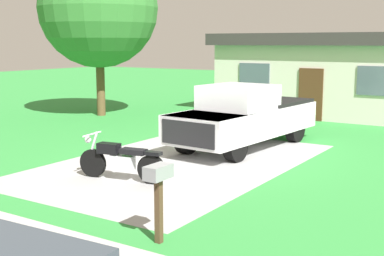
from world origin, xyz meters
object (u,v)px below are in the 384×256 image
motorcycle (121,160)px  pickup_truck (246,116)px  shade_tree (98,8)px  mailbox (158,183)px  neighbor_house (331,73)px

motorcycle → pickup_truck: pickup_truck is taller
motorcycle → shade_tree: (-7.72, 7.76, 4.07)m
mailbox → shade_tree: size_ratio=0.18×
shade_tree → neighbor_house: shade_tree is taller
motorcycle → shade_tree: size_ratio=0.31×
motorcycle → pickup_truck: (0.65, 4.99, 0.48)m
pickup_truck → neighbor_house: bearing=91.8°
pickup_truck → mailbox: 7.92m
pickup_truck → neighbor_house: (-0.27, 8.76, 0.84)m
pickup_truck → shade_tree: size_ratio=0.82×
mailbox → shade_tree: (-10.70, 10.34, 3.57)m
mailbox → shade_tree: 15.30m
motorcycle → mailbox: bearing=-40.9°
shade_tree → motorcycle: bearing=-45.2°
shade_tree → neighbor_house: (8.10, 6.00, -2.76)m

